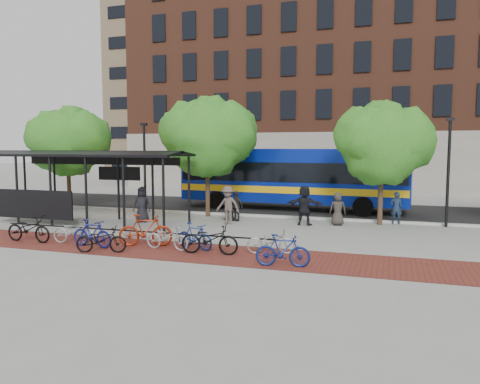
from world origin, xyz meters
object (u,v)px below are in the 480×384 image
(pedestrian_5, at_px, (304,205))
(pedestrian_6, at_px, (338,209))
(lamp_post_left, at_px, (145,165))
(bike_5, at_px, (145,230))
(bike_6, at_px, (167,237))
(bike_10, at_px, (271,241))
(bike_0, at_px, (29,229))
(bike_3, at_px, (92,234))
(bus, at_px, (292,175))
(bike_11, at_px, (283,251))
(pedestrian_7, at_px, (396,208))
(pedestrian_0, at_px, (142,205))
(bike_8, at_px, (210,239))
(pedestrian_1, at_px, (142,203))
(bike_7, at_px, (195,236))
(pedestrian_2, at_px, (228,205))
(bike_2, at_px, (74,231))
(lamp_post_right, at_px, (448,169))
(bike_4, at_px, (101,240))
(bus_shelter, at_px, (83,163))
(tree_a, at_px, (69,139))
(pedestrian_4, at_px, (236,206))

(pedestrian_5, xyz_separation_m, pedestrian_6, (1.54, 0.43, -0.17))
(lamp_post_left, relative_size, bike_5, 2.50)
(bike_6, distance_m, bike_10, 3.82)
(bike_0, xyz_separation_m, bike_3, (2.98, -0.05, -0.01))
(bike_6, relative_size, pedestrian_5, 0.91)
(bus, xyz_separation_m, bike_11, (2.51, -13.54, -1.58))
(bus, bearing_deg, pedestrian_7, -28.93)
(bike_0, distance_m, pedestrian_0, 6.09)
(bike_8, bearing_deg, pedestrian_1, 39.80)
(bike_7, relative_size, pedestrian_2, 1.05)
(bike_2, xyz_separation_m, pedestrian_1, (-0.65, 6.36, 0.36))
(lamp_post_right, xyz_separation_m, bus, (-8.20, 3.92, -0.65))
(bike_7, bearing_deg, pedestrian_7, -22.35)
(bike_5, bearing_deg, bike_6, -125.16)
(bike_4, xyz_separation_m, bike_7, (2.96, 1.52, 0.02))
(bus_shelter, relative_size, bike_10, 6.19)
(bus, relative_size, bike_3, 7.83)
(pedestrian_5, bearing_deg, pedestrian_6, -163.32)
(bike_6, height_order, bike_10, bike_6)
(tree_a, relative_size, pedestrian_1, 3.57)
(lamp_post_right, bearing_deg, pedestrian_5, -166.59)
(bus, relative_size, bike_7, 8.36)
(lamp_post_left, bearing_deg, bike_7, -50.81)
(bus, height_order, pedestrian_6, bus)
(bike_8, height_order, pedestrian_6, pedestrian_6)
(lamp_post_right, distance_m, pedestrian_7, 2.99)
(bike_0, distance_m, bike_4, 3.90)
(lamp_post_left, relative_size, bike_3, 2.93)
(bike_7, xyz_separation_m, pedestrian_7, (7.08, 8.37, 0.30))
(lamp_post_right, xyz_separation_m, pedestrian_6, (-4.93, -1.11, -1.95))
(tree_a, height_order, bike_6, tree_a)
(bike_4, bearing_deg, lamp_post_right, -68.94)
(lamp_post_left, relative_size, bike_10, 2.99)
(bike_0, bearing_deg, tree_a, 29.72)
(bike_3, bearing_deg, bike_2, 79.87)
(bike_4, bearing_deg, bus, -33.94)
(bus, distance_m, bike_0, 15.23)
(tree_a, bearing_deg, pedestrian_4, -5.71)
(pedestrian_4, bearing_deg, bus, 96.39)
(lamp_post_right, height_order, bike_6, lamp_post_right)
(bike_0, height_order, pedestrian_7, pedestrian_7)
(lamp_post_right, bearing_deg, pedestrian_4, -172.39)
(pedestrian_2, bearing_deg, lamp_post_left, -48.36)
(bike_2, distance_m, bike_10, 7.71)
(bus_shelter, relative_size, bus, 0.77)
(pedestrian_7, bearing_deg, bike_4, 42.62)
(tree_a, bearing_deg, bus_shelter, -45.40)
(lamp_post_left, xyz_separation_m, bike_4, (3.70, -9.70, -2.27))
(bike_3, distance_m, bike_4, 1.08)
(lamp_post_right, height_order, bike_8, lamp_post_right)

